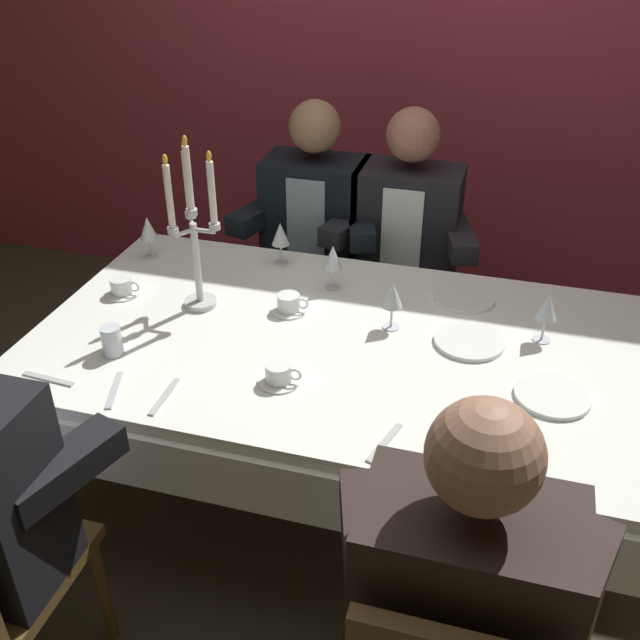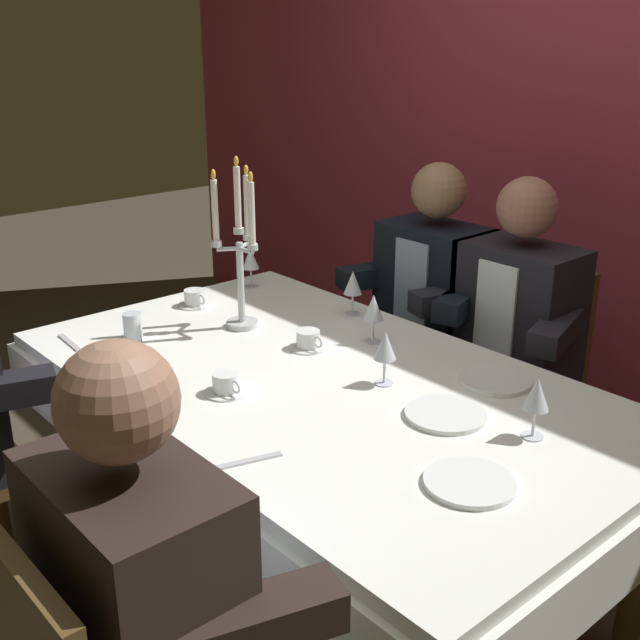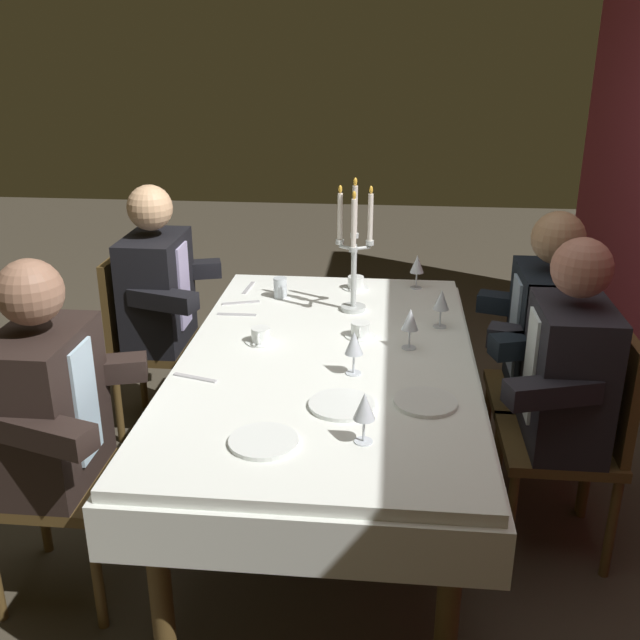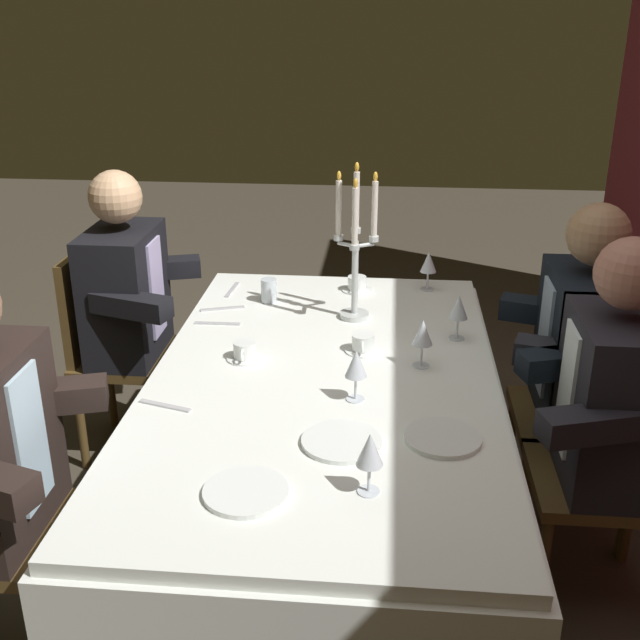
% 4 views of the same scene
% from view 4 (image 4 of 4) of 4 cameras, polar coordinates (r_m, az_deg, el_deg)
% --- Properties ---
extents(ground_plane, '(12.00, 12.00, 0.00)m').
position_cam_4_polar(ground_plane, '(2.90, 0.23, -17.22)').
color(ground_plane, '#3F382C').
extents(dining_table, '(1.94, 1.14, 0.74)m').
position_cam_4_polar(dining_table, '(2.55, 0.25, -6.42)').
color(dining_table, white).
rests_on(dining_table, ground_plane).
extents(candelabra, '(0.15, 0.17, 0.59)m').
position_cam_4_polar(candelabra, '(2.85, 2.60, 5.05)').
color(candelabra, silver).
rests_on(candelabra, dining_table).
extents(dinner_plate_0, '(0.22, 0.22, 0.01)m').
position_cam_4_polar(dinner_plate_0, '(2.13, 1.59, -8.86)').
color(dinner_plate_0, white).
rests_on(dinner_plate_0, dining_table).
extents(dinner_plate_1, '(0.21, 0.21, 0.01)m').
position_cam_4_polar(dinner_plate_1, '(1.94, -5.44, -12.38)').
color(dinner_plate_1, white).
rests_on(dinner_plate_1, dining_table).
extents(dinner_plate_2, '(0.21, 0.21, 0.01)m').
position_cam_4_polar(dinner_plate_2, '(2.17, 8.98, -8.49)').
color(dinner_plate_2, white).
rests_on(dinner_plate_2, dining_table).
extents(wine_glass_0, '(0.07, 0.07, 0.16)m').
position_cam_4_polar(wine_glass_0, '(2.53, 7.51, -1.02)').
color(wine_glass_0, silver).
rests_on(wine_glass_0, dining_table).
extents(wine_glass_1, '(0.07, 0.07, 0.16)m').
position_cam_4_polar(wine_glass_1, '(2.76, 10.10, 0.83)').
color(wine_glass_1, silver).
rests_on(wine_glass_1, dining_table).
extents(wine_glass_2, '(0.07, 0.07, 0.16)m').
position_cam_4_polar(wine_glass_2, '(2.30, 2.65, -3.32)').
color(wine_glass_2, silver).
rests_on(wine_glass_2, dining_table).
extents(wine_glass_3, '(0.07, 0.07, 0.16)m').
position_cam_4_polar(wine_glass_3, '(3.21, 7.93, 4.12)').
color(wine_glass_3, silver).
rests_on(wine_glass_3, dining_table).
extents(wine_glass_4, '(0.07, 0.07, 0.16)m').
position_cam_4_polar(wine_glass_4, '(1.89, 3.65, -9.57)').
color(wine_glass_4, silver).
rests_on(wine_glass_4, dining_table).
extents(water_tumbler_0, '(0.06, 0.06, 0.09)m').
position_cam_4_polar(water_tumbler_0, '(3.08, -3.76, 2.16)').
color(water_tumbler_0, silver).
rests_on(water_tumbler_0, dining_table).
extents(coffee_cup_0, '(0.13, 0.12, 0.06)m').
position_cam_4_polar(coffee_cup_0, '(3.20, 2.72, 2.60)').
color(coffee_cup_0, white).
rests_on(coffee_cup_0, dining_table).
extents(coffee_cup_1, '(0.13, 0.12, 0.06)m').
position_cam_4_polar(coffee_cup_1, '(2.65, 3.15, -1.77)').
color(coffee_cup_1, white).
rests_on(coffee_cup_1, dining_table).
extents(coffee_cup_2, '(0.13, 0.12, 0.06)m').
position_cam_4_polar(coffee_cup_2, '(2.61, -5.51, -2.32)').
color(coffee_cup_2, white).
rests_on(coffee_cup_2, dining_table).
extents(fork_0, '(0.02, 0.17, 0.01)m').
position_cam_4_polar(fork_0, '(2.90, -7.52, -0.26)').
color(fork_0, '#B7B7BC').
rests_on(fork_0, dining_table).
extents(spoon_1, '(0.07, 0.17, 0.01)m').
position_cam_4_polar(spoon_1, '(2.36, -11.28, -6.15)').
color(spoon_1, '#B7B7BC').
rests_on(spoon_1, dining_table).
extents(fork_2, '(0.07, 0.17, 0.01)m').
position_cam_4_polar(fork_2, '(3.04, -7.14, 0.84)').
color(fork_2, '#B7B7BC').
rests_on(fork_2, dining_table).
extents(fork_3, '(0.17, 0.03, 0.01)m').
position_cam_4_polar(fork_3, '(3.23, -6.45, 2.21)').
color(fork_3, '#B7B7BC').
rests_on(fork_3, dining_table).
extents(seated_diner_0, '(0.63, 0.48, 1.24)m').
position_cam_4_polar(seated_diner_0, '(3.30, -14.16, 1.97)').
color(seated_diner_0, brown).
rests_on(seated_diner_0, ground_plane).
extents(seated_diner_1, '(0.63, 0.48, 1.24)m').
position_cam_4_polar(seated_diner_1, '(2.87, 18.77, -1.75)').
color(seated_diner_1, brown).
rests_on(seated_diner_1, ground_plane).
extents(seated_diner_2, '(0.63, 0.48, 1.24)m').
position_cam_4_polar(seated_diner_2, '(2.53, 20.65, -5.41)').
color(seated_diner_2, brown).
rests_on(seated_diner_2, ground_plane).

